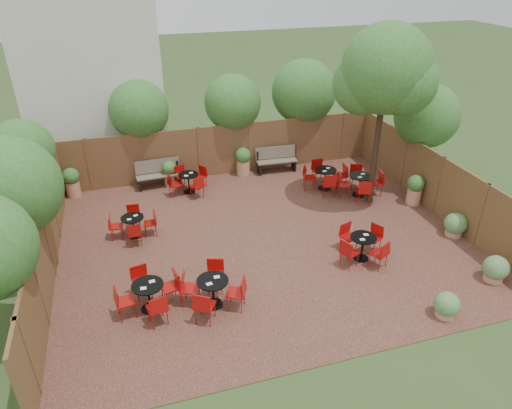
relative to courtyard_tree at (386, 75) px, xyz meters
name	(u,v)px	position (x,y,z in m)	size (l,w,h in m)	color
ground	(264,240)	(-4.26, -1.26, -4.41)	(80.00, 80.00, 0.00)	#354F23
courtyard_paving	(264,240)	(-4.26, -1.26, -4.40)	(12.00, 10.00, 0.02)	#361B16
fence_back	(225,150)	(-4.26, 3.74, -3.41)	(12.00, 0.08, 2.00)	brown
fence_left	(47,245)	(-10.26, -1.26, -3.41)	(0.08, 10.00, 2.00)	brown
fence_right	(439,185)	(1.74, -1.26, -3.41)	(0.08, 10.00, 2.00)	brown
neighbour_building	(90,62)	(-8.76, 6.74, -0.41)	(5.00, 4.00, 8.00)	beige
overhang_foliage	(199,131)	(-5.61, 1.51, -1.72)	(15.54, 10.71, 2.58)	#2C6420
courtyard_tree	(386,75)	(0.00, 0.00, 0.00)	(2.88, 2.80, 5.97)	black
park_bench_left	(158,173)	(-6.89, 3.38, -3.88)	(1.65, 0.60, 1.00)	brown
park_bench_right	(276,159)	(-2.29, 3.37, -3.89)	(1.62, 0.61, 0.99)	brown
bistro_tables	(262,221)	(-4.22, -0.85, -3.96)	(9.44, 7.80, 0.91)	black
planters	(226,175)	(-4.54, 2.39, -3.82)	(11.89, 4.60, 1.10)	tan
low_shrubs	(467,259)	(0.62, -4.27, -4.05)	(3.19, 3.65, 0.74)	tan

